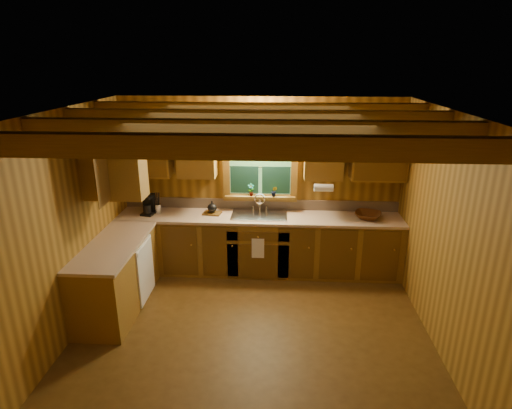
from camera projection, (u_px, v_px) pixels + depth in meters
The scene contains 20 objects.
room at pixel (252, 233), 4.63m from camera, with size 4.20×4.20×4.20m.
ceiling_beams at pixel (251, 123), 4.24m from camera, with size 4.20×2.54×0.18m.
base_cabinets at pixel (224, 253), 6.15m from camera, with size 4.20×2.22×0.86m.
countertop at pixel (224, 224), 6.01m from camera, with size 4.20×2.24×0.04m.
backsplash at pixel (260, 204), 6.51m from camera, with size 4.20×0.02×0.16m, color tan.
dishwasher_panel at pixel (146, 270), 5.64m from camera, with size 0.02×0.60×0.80m, color white.
upper_cabinets at pixel (218, 155), 5.82m from camera, with size 4.19×1.77×0.78m.
window at pixel (260, 170), 6.31m from camera, with size 1.12×0.08×1.00m.
window_sill at pixel (260, 197), 6.40m from camera, with size 1.06×0.14×0.04m, color brown.
wall_sconce at pixel (260, 129), 5.99m from camera, with size 0.45×0.21×0.17m.
paper_towel_roll at pixel (324, 188), 6.00m from camera, with size 0.11×0.11×0.27m, color white.
dish_towel at pixel (258, 248), 6.08m from camera, with size 0.18×0.01×0.30m, color white.
sink at pixel (259, 218), 6.28m from camera, with size 0.82×0.48×0.43m.
coffee_maker at pixel (148, 204), 6.29m from camera, with size 0.17×0.22×0.31m.
utensil_crock at pixel (158, 208), 6.34m from camera, with size 0.11×0.11×0.33m.
cutting_board at pixel (212, 213), 6.33m from camera, with size 0.26×0.19×0.02m, color #593A13.
teakettle at pixel (212, 208), 6.31m from camera, with size 0.14×0.14×0.18m.
wicker_basket at pixel (368, 215), 6.14m from camera, with size 0.38×0.38×0.09m, color #48230C.
potted_plant_left at pixel (251, 190), 6.36m from camera, with size 0.10×0.07×0.19m, color #593A13.
potted_plant_right at pixel (274, 191), 6.33m from camera, with size 0.09×0.07×0.16m, color #593A13.
Camera 1 is at (0.30, -4.26, 3.10)m, focal length 29.63 mm.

